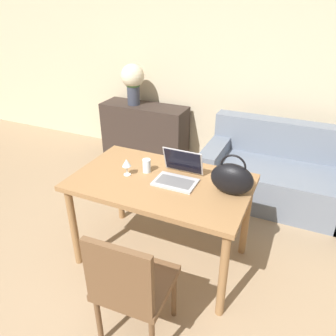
# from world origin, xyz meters

# --- Properties ---
(ground_plane) EXTENTS (14.00, 14.00, 0.00)m
(ground_plane) POSITION_xyz_m (0.00, 0.00, 0.00)
(ground_plane) COLOR #997F60
(wall_back) EXTENTS (10.00, 0.06, 2.70)m
(wall_back) POSITION_xyz_m (0.00, 2.79, 1.35)
(wall_back) COLOR beige
(wall_back) RESTS_ON ground_plane
(dining_table) EXTENTS (1.37, 0.82, 0.77)m
(dining_table) POSITION_xyz_m (0.00, 0.76, 0.68)
(dining_table) COLOR olive
(dining_table) RESTS_ON ground_plane
(chair) EXTENTS (0.46, 0.46, 0.89)m
(chair) POSITION_xyz_m (0.16, -0.01, 0.50)
(chair) COLOR brown
(chair) RESTS_ON ground_plane
(couch) EXTENTS (1.61, 0.84, 0.82)m
(couch) POSITION_xyz_m (0.77, 2.14, 0.28)
(couch) COLOR slate
(couch) RESTS_ON ground_plane
(sideboard) EXTENTS (1.16, 0.40, 0.74)m
(sideboard) POSITION_xyz_m (-1.07, 2.49, 0.37)
(sideboard) COLOR #332823
(sideboard) RESTS_ON ground_plane
(laptop) EXTENTS (0.32, 0.30, 0.22)m
(laptop) POSITION_xyz_m (0.12, 0.84, 0.83)
(laptop) COLOR #ADADB2
(laptop) RESTS_ON dining_table
(drinking_glass) EXTENTS (0.07, 0.07, 0.11)m
(drinking_glass) POSITION_xyz_m (-0.16, 0.84, 0.83)
(drinking_glass) COLOR silver
(drinking_glass) RESTS_ON dining_table
(wine_glass) EXTENTS (0.07, 0.07, 0.14)m
(wine_glass) POSITION_xyz_m (-0.28, 0.73, 0.87)
(wine_glass) COLOR silver
(wine_glass) RESTS_ON dining_table
(handbag) EXTENTS (0.31, 0.15, 0.31)m
(handbag) POSITION_xyz_m (0.54, 0.80, 0.89)
(handbag) COLOR black
(handbag) RESTS_ON dining_table
(flower_vase) EXTENTS (0.30, 0.30, 0.53)m
(flower_vase) POSITION_xyz_m (-1.21, 2.48, 1.06)
(flower_vase) COLOR #333847
(flower_vase) RESTS_ON sideboard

